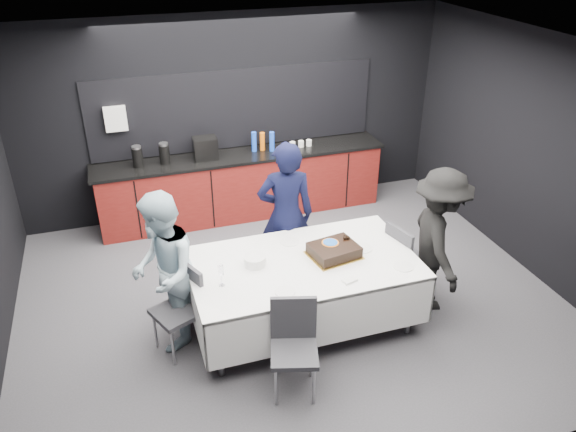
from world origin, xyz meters
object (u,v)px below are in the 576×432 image
object	(u,v)px
person_left	(163,272)
chair_near	(294,340)
cake_assembly	(334,250)
person_right	(438,241)
person_center	(286,215)
party_table	(303,273)
chair_right	(404,257)
plate_stack	(255,261)
champagne_flute	(221,271)
chair_left	(183,302)

from	to	relation	value
person_left	chair_near	bearing A→B (deg)	53.14
cake_assembly	person_right	world-z (taller)	person_right
person_right	person_left	bearing A→B (deg)	98.54
cake_assembly	chair_near	xyz separation A→B (m)	(-0.72, -0.84, -0.31)
person_right	person_center	bearing A→B (deg)	70.96
party_table	person_center	bearing A→B (deg)	84.71
cake_assembly	chair_right	distance (m)	0.95
person_center	person_right	bearing A→B (deg)	156.59
cake_assembly	chair_near	distance (m)	1.15
party_table	person_right	xyz separation A→B (m)	(1.49, -0.12, 0.18)
person_right	plate_stack	bearing A→B (deg)	97.96
party_table	plate_stack	bearing A→B (deg)	168.66
chair_near	person_right	world-z (taller)	person_right
cake_assembly	party_table	bearing A→B (deg)	-178.87
plate_stack	person_center	size ratio (longest dim) A/B	0.13
person_right	chair_near	bearing A→B (deg)	125.05
party_table	champagne_flute	bearing A→B (deg)	-170.72
chair_right	champagne_flute	bearing A→B (deg)	-173.57
cake_assembly	person_right	size ratio (longest dim) A/B	0.34
champagne_flute	chair_right	bearing A→B (deg)	6.43
champagne_flute	chair_left	bearing A→B (deg)	154.91
plate_stack	champagne_flute	bearing A→B (deg)	-148.57
person_left	person_right	bearing A→B (deg)	92.10
party_table	champagne_flute	world-z (taller)	champagne_flute
person_left	chair_right	bearing A→B (deg)	96.22
person_center	person_left	xyz separation A→B (m)	(-1.46, -0.64, -0.05)
cake_assembly	person_center	bearing A→B (deg)	108.34
chair_left	chair_right	bearing A→B (deg)	1.47
cake_assembly	champagne_flute	world-z (taller)	champagne_flute
party_table	plate_stack	xyz separation A→B (m)	(-0.48, 0.10, 0.19)
person_left	person_center	bearing A→B (deg)	121.52
plate_stack	chair_right	size ratio (longest dim) A/B	0.24
party_table	chair_right	distance (m)	1.24
plate_stack	person_left	distance (m)	0.91
party_table	chair_near	bearing A→B (deg)	-114.46
champagne_flute	chair_left	distance (m)	0.58
plate_stack	chair_left	world-z (taller)	chair_left
cake_assembly	person_right	bearing A→B (deg)	-6.30
champagne_flute	person_right	xyz separation A→B (m)	(2.37, 0.02, -0.12)
plate_stack	champagne_flute	xyz separation A→B (m)	(-0.39, -0.24, 0.11)
party_table	chair_right	size ratio (longest dim) A/B	2.51
person_center	person_left	distance (m)	1.60
plate_stack	person_right	bearing A→B (deg)	-6.28
plate_stack	chair_left	xyz separation A→B (m)	(-0.76, -0.07, -0.30)
person_left	party_table	bearing A→B (deg)	90.93
person_center	person_right	size ratio (longest dim) A/B	1.08
party_table	person_right	world-z (taller)	person_right
party_table	chair_right	bearing A→B (deg)	4.39
person_left	person_right	xyz separation A→B (m)	(2.88, -0.29, -0.01)
champagne_flute	chair_right	world-z (taller)	champagne_flute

